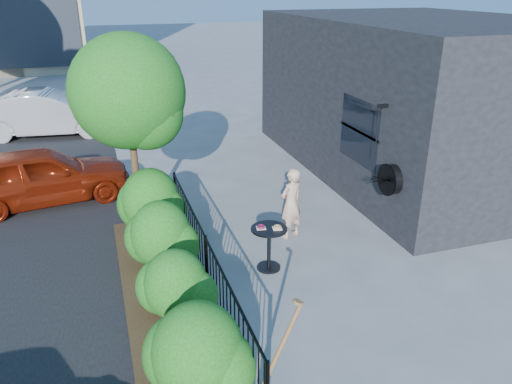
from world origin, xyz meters
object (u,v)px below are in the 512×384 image
object	(u,v)px
shovel	(275,363)
car_red	(41,175)
car_silver	(49,113)
cafe_table	(269,241)
patio_tree	(132,99)
woman	(291,203)

from	to	relation	value
shovel	car_red	bearing A→B (deg)	112.09
shovel	car_silver	world-z (taller)	car_silver
car_red	cafe_table	bearing A→B (deg)	-146.22
cafe_table	patio_tree	bearing A→B (deg)	130.58
cafe_table	car_silver	world-z (taller)	car_silver
patio_tree	cafe_table	size ratio (longest dim) A/B	4.53
cafe_table	car_silver	distance (m)	11.23
woman	car_red	xyz separation A→B (m)	(-4.87, 3.39, -0.06)
woman	car_silver	distance (m)	10.64
woman	car_red	distance (m)	5.94
cafe_table	car_red	world-z (taller)	car_red
cafe_table	car_red	distance (m)	6.00
cafe_table	shovel	bearing A→B (deg)	-108.07
cafe_table	car_red	size ratio (longest dim) A/B	0.22
patio_tree	shovel	size ratio (longest dim) A/B	2.55
patio_tree	cafe_table	world-z (taller)	patio_tree
car_silver	patio_tree	bearing A→B (deg)	-157.73
patio_tree	car_silver	bearing A→B (deg)	105.16
patio_tree	woman	bearing A→B (deg)	-24.13
cafe_table	woman	bearing A→B (deg)	51.40
patio_tree	car_silver	distance (m)	8.65
patio_tree	car_silver	world-z (taller)	patio_tree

